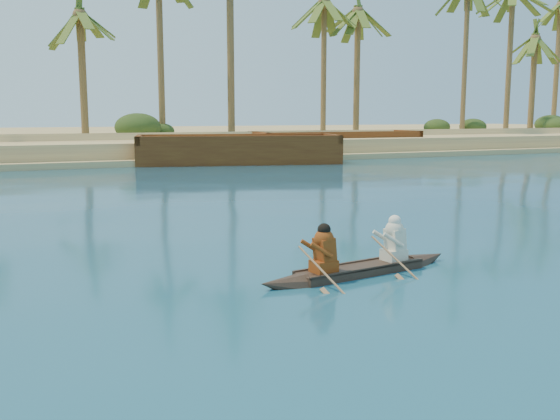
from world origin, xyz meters
name	(u,v)px	position (x,y,z in m)	size (l,w,h in m)	color
ground	(217,242)	(0.00, 0.00, 0.00)	(160.00, 160.00, 0.00)	#0B2746
sandy_embankment	(59,141)	(0.00, 46.89, 0.53)	(150.00, 51.00, 1.50)	#DEC67D
palm_grove	(67,45)	(0.00, 35.00, 8.00)	(110.00, 14.00, 16.00)	#435B20
shrub_cluster	(76,140)	(0.00, 31.50, 1.20)	(100.00, 6.00, 2.40)	#1F3011
canoe	(360,262)	(1.54, -4.00, 0.23)	(4.45, 1.26, 1.22)	#3B2920
barge_mid	(238,152)	(8.63, 22.40, 0.72)	(12.88, 6.87, 2.04)	brown
barge_right	(336,145)	(18.01, 27.00, 0.73)	(12.59, 4.66, 2.07)	brown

